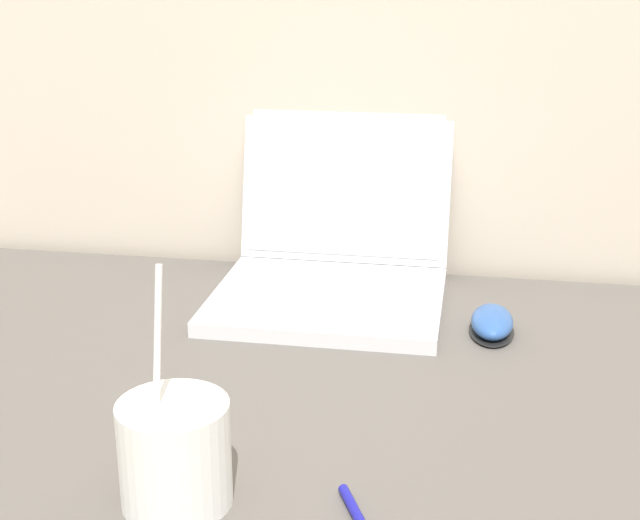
# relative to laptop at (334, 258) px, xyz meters

# --- Properties ---
(laptop) EXTENTS (0.31, 0.33, 0.25)m
(laptop) POSITION_rel_laptop_xyz_m (0.00, 0.00, 0.00)
(laptop) COLOR silver
(laptop) RESTS_ON desk
(drink_cup) EXTENTS (0.10, 0.10, 0.22)m
(drink_cup) POSITION_rel_laptop_xyz_m (-0.05, -0.53, -0.00)
(drink_cup) COLOR white
(drink_cup) RESTS_ON desk
(computer_mouse) EXTENTS (0.06, 0.10, 0.03)m
(computer_mouse) POSITION_rel_laptop_xyz_m (0.22, -0.11, -0.04)
(computer_mouse) COLOR black
(computer_mouse) RESTS_ON desk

